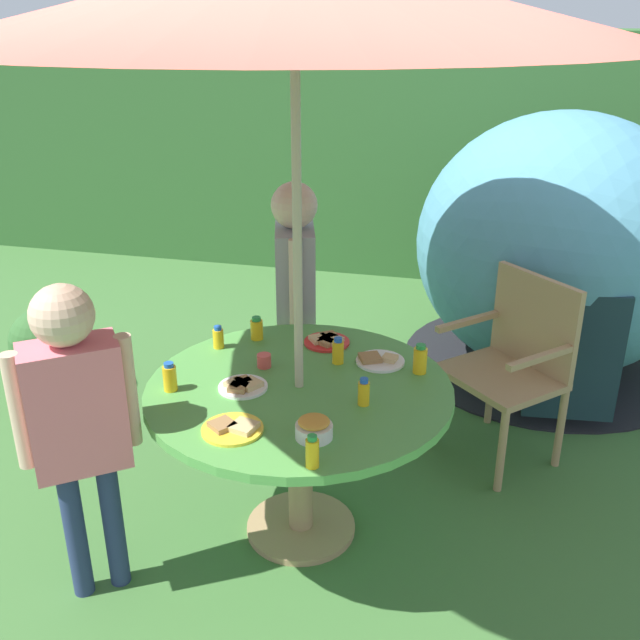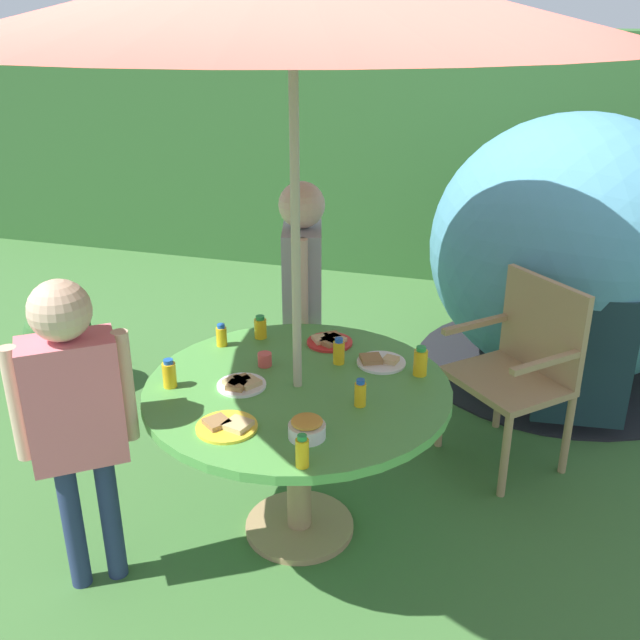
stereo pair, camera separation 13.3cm
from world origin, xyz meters
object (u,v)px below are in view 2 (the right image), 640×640
Objects in this scene: juice_bottle_spot_a at (339,352)px; child_in_pink_shirt at (74,401)px; plate_far_left at (241,384)px; juice_bottle_near_left at (360,393)px; plate_center_front at (330,341)px; plate_far_right at (227,426)px; wooden_chair at (522,361)px; juice_bottle_back_edge at (260,328)px; cup_near at (265,359)px; child_in_grey_shirt at (302,277)px; potted_plant at (59,342)px; garden_table at (298,411)px; juice_bottle_near_right at (302,452)px; juice_bottle_mid_left at (169,374)px; juice_bottle_center_back at (420,362)px; snack_bowl at (307,428)px; juice_bottle_mid_right at (221,336)px; dome_tent at (573,249)px; plate_front_edge at (380,361)px.

child_in_pink_shirt is at bearing -136.29° from juice_bottle_spot_a.
juice_bottle_near_left is at bearing -1.14° from plate_far_left.
plate_center_front is 1.77× the size of juice_bottle_spot_a.
wooden_chair is at bearing 51.01° from plate_far_right.
juice_bottle_near_left is 0.77m from juice_bottle_back_edge.
child_in_pink_shirt is at bearing -127.47° from cup_near.
child_in_grey_shirt is at bearing 119.38° from juice_bottle_near_left.
potted_plant is 1.84m from child_in_pink_shirt.
garden_table is 2.28× the size of potted_plant.
juice_bottle_mid_left reaches higher than juice_bottle_near_right.
juice_bottle_near_left is 0.88× the size of juice_bottle_center_back.
child_in_pink_shirt is at bearing -33.80° from child_in_grey_shirt.
juice_bottle_spot_a is at bearing -17.66° from potted_plant.
child_in_grey_shirt is at bearing 0.77° from potted_plant.
juice_bottle_center_back is 0.80m from juice_bottle_back_edge.
snack_bowl is 0.61m from juice_bottle_spot_a.
plate_far_left is 1.91× the size of juice_bottle_mid_right.
juice_bottle_spot_a is (0.36, -0.63, -0.09)m from child_in_grey_shirt.
juice_bottle_spot_a is (-0.36, 0.01, -0.01)m from juice_bottle_center_back.
juice_bottle_mid_right reaches higher than cup_near.
juice_bottle_mid_left is at bearing 24.97° from child_in_pink_shirt.
wooden_chair is 1.48m from plate_far_left.
plate_far_right is 1.87× the size of juice_bottle_mid_left.
juice_bottle_mid_right is (0.24, 0.79, -0.05)m from child_in_pink_shirt.
wooden_chair is 1.32m from juice_bottle_back_edge.
child_in_grey_shirt is (-0.25, 0.87, 0.27)m from garden_table.
wooden_chair reaches higher than juice_bottle_spot_a.
dome_tent is at bearing 60.19° from juice_bottle_spot_a.
plate_front_edge is 0.90m from juice_bottle_mid_left.
garden_table is at bearing -92.25° from plate_center_front.
cup_near is (-0.19, 0.13, 0.15)m from garden_table.
plate_center_front is 0.78m from juice_bottle_mid_left.
plate_far_right is at bearing -23.28° from child_in_pink_shirt.
potted_plant is at bearing 154.64° from garden_table.
plate_center_front is 1.63× the size of juice_bottle_center_back.
juice_bottle_back_edge is (1.48, -0.45, 0.47)m from potted_plant.
wooden_chair is 0.81m from juice_bottle_center_back.
juice_bottle_spot_a is (-0.18, 0.33, 0.00)m from juice_bottle_near_left.
child_in_pink_shirt is 0.66m from plate_far_left.
dome_tent is 2.72m from plate_far_right.
potted_plant is (-2.92, -1.16, -0.49)m from dome_tent.
plate_far_right is 0.83m from plate_center_front.
juice_bottle_back_edge is at bearing 43.25° from juice_bottle_mid_right.
plate_far_left is 0.42m from juice_bottle_mid_right.
child_in_grey_shirt is 1.05× the size of child_in_pink_shirt.
plate_front_edge is at bearing 29.63° from juice_bottle_mid_left.
plate_far_right is at bearing -112.04° from juice_bottle_spot_a.
juice_bottle_near_right is (0.04, -0.18, 0.02)m from snack_bowl.
wooden_chair is 4.17× the size of plate_far_right.
dome_tent is at bearing 57.30° from plate_far_left.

